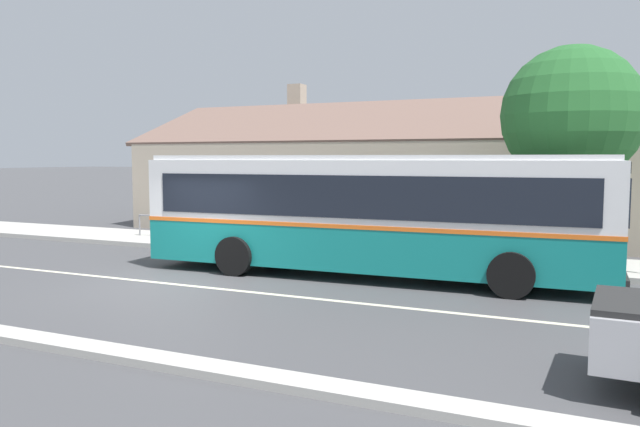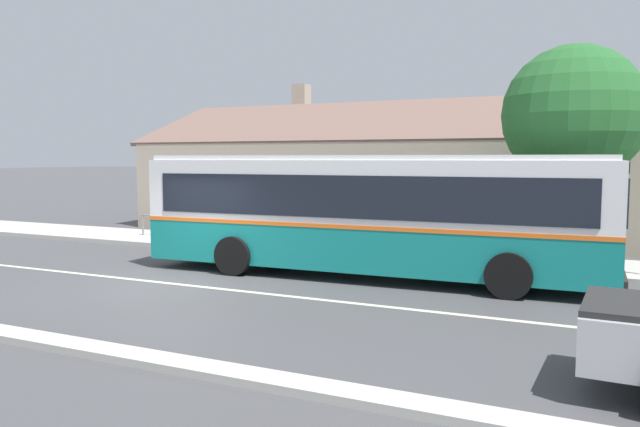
% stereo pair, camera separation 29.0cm
% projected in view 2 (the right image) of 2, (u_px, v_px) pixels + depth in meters
% --- Properties ---
extents(ground_plane, '(300.00, 300.00, 0.00)m').
position_uv_depth(ground_plane, '(174.00, 284.00, 14.76)').
color(ground_plane, '#424244').
extents(sidewalk_far, '(60.00, 3.00, 0.15)m').
position_uv_depth(sidewalk_far, '(293.00, 248.00, 20.15)').
color(sidewalk_far, '#ADAAA3').
rests_on(sidewalk_far, ground).
extents(lane_divider_stripe, '(60.00, 0.16, 0.01)m').
position_uv_depth(lane_divider_stripe, '(174.00, 284.00, 14.76)').
color(lane_divider_stripe, beige).
rests_on(lane_divider_stripe, ground).
extents(community_building, '(21.53, 10.52, 6.48)m').
position_uv_depth(community_building, '(409.00, 183.00, 26.84)').
color(community_building, tan).
rests_on(community_building, ground).
extents(transit_bus, '(11.69, 3.05, 3.04)m').
position_uv_depth(transit_bus, '(369.00, 211.00, 15.60)').
color(transit_bus, '#147F7A').
rests_on(transit_bus, ground).
extents(bench_by_building, '(1.58, 0.51, 0.94)m').
position_uv_depth(bench_by_building, '(204.00, 230.00, 20.77)').
color(bench_by_building, brown).
rests_on(bench_by_building, sidewalk_far).
extents(bench_down_street, '(1.75, 0.51, 0.94)m').
position_uv_depth(bench_down_street, '(308.00, 236.00, 19.32)').
color(bench_down_street, brown).
rests_on(bench_down_street, sidewalk_far).
extents(street_tree_primary, '(3.84, 3.84, 6.07)m').
position_uv_depth(street_tree_primary, '(573.00, 120.00, 17.13)').
color(street_tree_primary, '#4C3828').
rests_on(street_tree_primary, ground).
extents(bike_rack, '(1.16, 0.06, 0.78)m').
position_uv_depth(bike_rack, '(155.00, 221.00, 22.62)').
color(bike_rack, slate).
rests_on(bike_rack, sidewalk_far).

